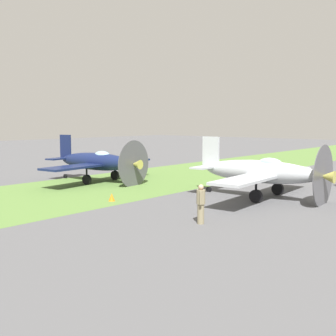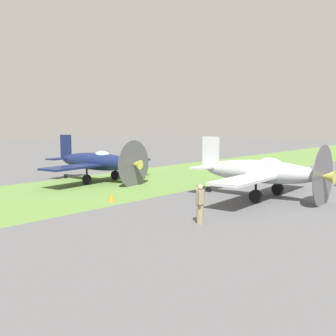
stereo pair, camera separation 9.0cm
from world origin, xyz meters
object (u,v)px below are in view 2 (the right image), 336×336
at_px(ground_crew_mechanic, 200,203).
at_px(runway_marker_cone, 111,197).
at_px(airplane_lead, 262,172).
at_px(airplane_wingman, 98,162).

distance_m(ground_crew_mechanic, runway_marker_cone, 7.00).
relative_size(ground_crew_mechanic, runway_marker_cone, 3.93).
height_order(airplane_lead, airplane_wingman, airplane_lead).
height_order(airplane_lead, ground_crew_mechanic, airplane_lead).
bearing_deg(runway_marker_cone, airplane_lead, 136.92).
distance_m(airplane_lead, airplane_wingman, 12.51).
relative_size(airplane_wingman, runway_marker_cone, 22.76).
distance_m(airplane_wingman, ground_crew_mechanic, 14.52).
xyz_separation_m(airplane_wingman, ground_crew_mechanic, (5.62, 13.38, -0.57)).
distance_m(airplane_lead, ground_crew_mechanic, 7.48).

